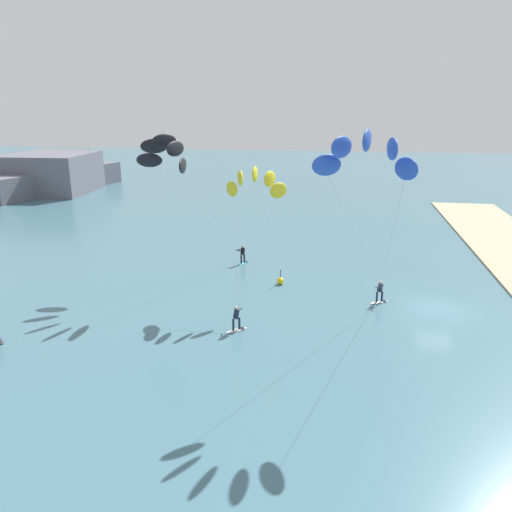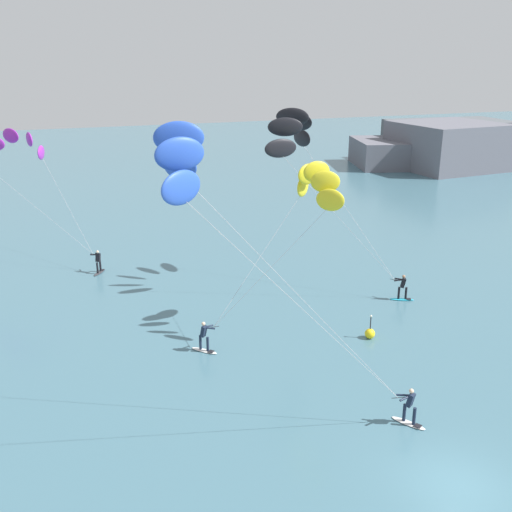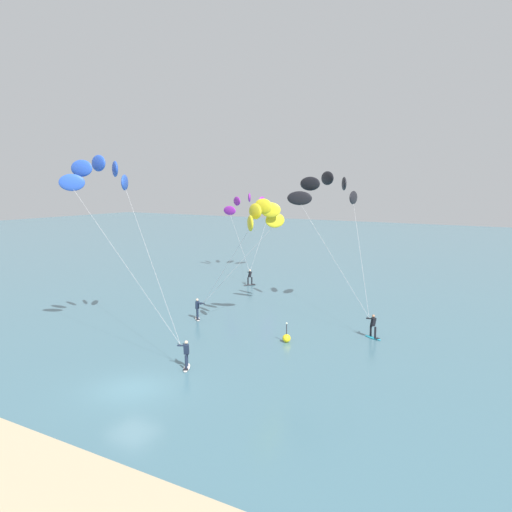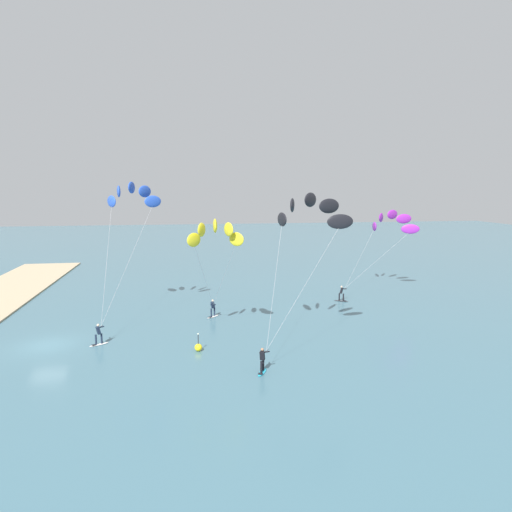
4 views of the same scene
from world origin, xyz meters
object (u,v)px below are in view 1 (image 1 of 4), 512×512
Objects in this scene: marker_buoy at (280,281)px; kitesurfer_mid_water at (168,157)px; kitesurfer_far_out at (254,188)px; kitesurfer_nearshore at (367,163)px.

kitesurfer_mid_water is at bearing 95.67° from marker_buoy.
kitesurfer_mid_water is 1.21× the size of kitesurfer_far_out.
marker_buoy is (0.85, -8.52, -9.65)m from kitesurfer_mid_water.
kitesurfer_far_out is at bearing -107.79° from kitesurfer_mid_water.
marker_buoy is at bearing -26.86° from kitesurfer_far_out.
kitesurfer_mid_water reaches higher than kitesurfer_far_out.
kitesurfer_far_out reaches higher than marker_buoy.
marker_buoy is (3.08, -1.56, -7.83)m from kitesurfer_far_out.
kitesurfer_nearshore reaches higher than kitesurfer_mid_water.
kitesurfer_mid_water is at bearing 54.20° from kitesurfer_nearshore.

